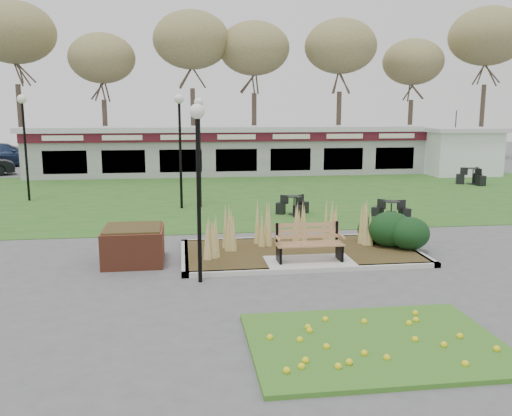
{
  "coord_description": "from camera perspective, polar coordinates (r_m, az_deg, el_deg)",
  "views": [
    {
      "loc": [
        -3.11,
        -12.73,
        3.87
      ],
      "look_at": [
        -1.1,
        2.0,
        1.17
      ],
      "focal_mm": 38.0,
      "sensor_mm": 36.0,
      "label": 1
    }
  ],
  "objects": [
    {
      "name": "lamp_post_mid_left",
      "position": [
        21.41,
        -8.04,
        8.55
      ],
      "size": [
        0.37,
        0.37,
        4.47
      ],
      "color": "black",
      "rests_on": "ground"
    },
    {
      "name": "patio_umbrella",
      "position": [
        34.81,
        20.14,
        6.14
      ],
      "size": [
        2.8,
        2.83,
        2.73
      ],
      "color": "black",
      "rests_on": "ground"
    },
    {
      "name": "bistro_set_b",
      "position": [
        20.22,
        4.02,
        -0.05
      ],
      "size": [
        1.31,
        1.2,
        0.7
      ],
      "color": "black",
      "rests_on": "ground"
    },
    {
      "name": "tree_backdrop",
      "position": [
        41.09,
        -3.52,
        16.54
      ],
      "size": [
        47.24,
        5.24,
        10.36
      ],
      "color": "#47382B",
      "rests_on": "ground"
    },
    {
      "name": "park_bench",
      "position": [
        13.74,
        5.57,
        -3.58
      ],
      "size": [
        1.7,
        0.66,
        0.93
      ],
      "color": "#925F42",
      "rests_on": "ground"
    },
    {
      "name": "lamp_post_mid_right",
      "position": [
        21.61,
        -6.01,
        8.35
      ],
      "size": [
        0.36,
        0.36,
        4.34
      ],
      "color": "black",
      "rests_on": "ground"
    },
    {
      "name": "bistro_set_d",
      "position": [
        30.68,
        21.84,
        2.87
      ],
      "size": [
        1.58,
        1.49,
        0.85
      ],
      "color": "black",
      "rests_on": "ground"
    },
    {
      "name": "service_hut",
      "position": [
        35.01,
        20.69,
        5.66
      ],
      "size": [
        4.4,
        3.4,
        2.83
      ],
      "color": "white",
      "rests_on": "ground"
    },
    {
      "name": "lamp_post_near_left",
      "position": [
        11.97,
        -6.14,
        5.67
      ],
      "size": [
        0.33,
        0.33,
        4.01
      ],
      "color": "black",
      "rests_on": "ground"
    },
    {
      "name": "lamp_post_far_left",
      "position": [
        25.04,
        -23.26,
        8.12
      ],
      "size": [
        0.37,
        0.37,
        4.51
      ],
      "color": "black",
      "rests_on": "ground"
    },
    {
      "name": "brick_planter",
      "position": [
        14.2,
        -12.77,
        -3.81
      ],
      "size": [
        1.5,
        1.5,
        0.95
      ],
      "color": "brown",
      "rests_on": "ground"
    },
    {
      "name": "food_pavilion",
      "position": [
        32.92,
        -2.33,
        6.1
      ],
      "size": [
        24.6,
        3.4,
        2.9
      ],
      "color": "gray",
      "rests_on": "ground"
    },
    {
      "name": "lawn",
      "position": [
        25.22,
        -0.58,
        1.48
      ],
      "size": [
        34.0,
        16.0,
        0.02
      ],
      "primitive_type": "cube",
      "color": "#225B1C",
      "rests_on": "ground"
    },
    {
      "name": "bistro_set_c",
      "position": [
        19.46,
        14.02,
        -0.71
      ],
      "size": [
        1.29,
        1.36,
        0.73
      ],
      "color": "black",
      "rests_on": "ground"
    },
    {
      "name": "planting_bed",
      "position": [
        15.15,
        9.3,
        -3.22
      ],
      "size": [
        6.75,
        3.4,
        1.27
      ],
      "color": "#332714",
      "rests_on": "ground"
    },
    {
      "name": "car_blue",
      "position": [
        41.69,
        -24.96,
        5.11
      ],
      "size": [
        5.95,
        3.62,
        1.61
      ],
      "primitive_type": "imported",
      "rotation": [
        0.0,
        0.0,
        1.83
      ],
      "color": "navy",
      "rests_on": "ground"
    },
    {
      "name": "ground",
      "position": [
        13.66,
        5.77,
        -6.23
      ],
      "size": [
        100.0,
        100.0,
        0.0
      ],
      "primitive_type": "plane",
      "color": "#515154",
      "rests_on": "ground"
    },
    {
      "name": "flower_bed",
      "position": [
        9.49,
        12.43,
        -13.56
      ],
      "size": [
        4.2,
        3.0,
        0.16
      ],
      "color": "#25641C",
      "rests_on": "ground"
    }
  ]
}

